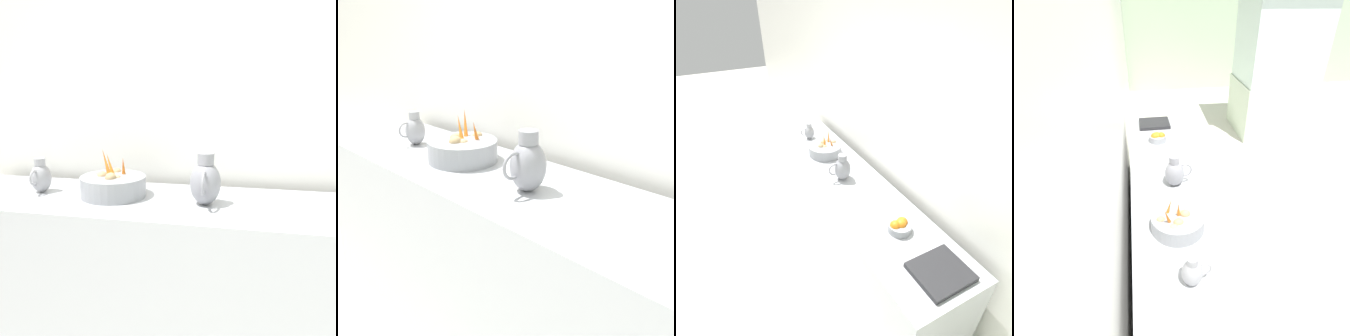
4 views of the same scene
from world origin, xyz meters
TOP-DOWN VIEW (x-y plane):
  - prep_counter at (-1.52, -0.10)m, footprint 0.63×2.79m
  - vegetable_colander at (-1.54, -0.60)m, footprint 0.34×0.34m
  - metal_pitcher_tall at (-1.49, -0.11)m, footprint 0.21×0.15m
  - metal_pitcher_short at (-1.53, -1.01)m, footprint 0.16×0.11m

SIDE VIEW (x-z plane):
  - prep_counter at x=-1.52m, z-range 0.00..0.87m
  - vegetable_colander at x=-1.54m, z-range 0.81..1.05m
  - metal_pitcher_short at x=-1.53m, z-range 0.86..1.05m
  - metal_pitcher_tall at x=-1.49m, z-range 0.86..1.11m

